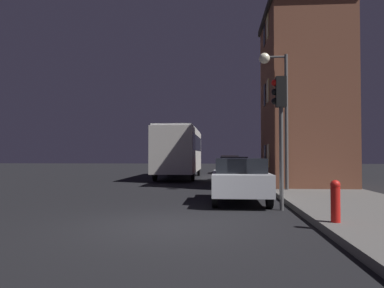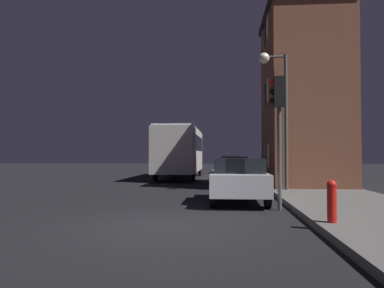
{
  "view_description": "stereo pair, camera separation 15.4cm",
  "coord_description": "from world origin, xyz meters",
  "px_view_note": "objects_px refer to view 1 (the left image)",
  "views": [
    {
      "loc": [
        1.21,
        -8.56,
        1.62
      ],
      "look_at": [
        -0.19,
        9.88,
        2.15
      ],
      "focal_mm": 35.0,
      "sensor_mm": 36.0,
      "label": 1
    },
    {
      "loc": [
        1.36,
        -8.55,
        1.62
      ],
      "look_at": [
        -0.19,
        9.88,
        2.15
      ],
      "focal_mm": 35.0,
      "sensor_mm": 36.0,
      "label": 2
    }
  ],
  "objects_px": {
    "bus": "(179,149)",
    "car_far_lane": "(229,164)",
    "fire_hydrant": "(335,200)",
    "bare_tree": "(300,146)",
    "car_near_lane": "(240,179)",
    "car_mid_lane": "(233,169)",
    "streetlamp": "(276,91)",
    "traffic_light": "(280,114)"
  },
  "relations": [
    {
      "from": "car_near_lane",
      "to": "bare_tree",
      "type": "bearing_deg",
      "value": 57.45
    },
    {
      "from": "car_near_lane",
      "to": "fire_hydrant",
      "type": "distance_m",
      "value": 4.89
    },
    {
      "from": "bus",
      "to": "car_near_lane",
      "type": "xyz_separation_m",
      "value": [
        3.5,
        -13.05,
        -1.25
      ]
    },
    {
      "from": "bare_tree",
      "to": "fire_hydrant",
      "type": "distance_m",
      "value": 9.36
    },
    {
      "from": "bare_tree",
      "to": "fire_hydrant",
      "type": "height_order",
      "value": "bare_tree"
    },
    {
      "from": "car_mid_lane",
      "to": "traffic_light",
      "type": "bearing_deg",
      "value": -85.14
    },
    {
      "from": "traffic_light",
      "to": "fire_hydrant",
      "type": "relative_size",
      "value": 4.33
    },
    {
      "from": "car_mid_lane",
      "to": "car_far_lane",
      "type": "height_order",
      "value": "car_far_lane"
    },
    {
      "from": "streetlamp",
      "to": "bus",
      "type": "bearing_deg",
      "value": 117.61
    },
    {
      "from": "bare_tree",
      "to": "bus",
      "type": "height_order",
      "value": "bare_tree"
    },
    {
      "from": "streetlamp",
      "to": "fire_hydrant",
      "type": "bearing_deg",
      "value": -89.19
    },
    {
      "from": "car_far_lane",
      "to": "fire_hydrant",
      "type": "height_order",
      "value": "car_far_lane"
    },
    {
      "from": "bare_tree",
      "to": "car_mid_lane",
      "type": "xyz_separation_m",
      "value": [
        -2.85,
        5.06,
        -1.22
      ]
    },
    {
      "from": "traffic_light",
      "to": "car_mid_lane",
      "type": "xyz_separation_m",
      "value": [
        -0.97,
        11.42,
        -2.04
      ]
    },
    {
      "from": "streetlamp",
      "to": "bare_tree",
      "type": "xyz_separation_m",
      "value": [
        1.27,
        1.54,
        -2.31
      ]
    },
    {
      "from": "car_mid_lane",
      "to": "car_far_lane",
      "type": "distance_m",
      "value": 10.34
    },
    {
      "from": "bare_tree",
      "to": "car_far_lane",
      "type": "xyz_separation_m",
      "value": [
        -2.84,
        15.41,
        -1.18
      ]
    },
    {
      "from": "streetlamp",
      "to": "traffic_light",
      "type": "relative_size",
      "value": 1.47
    },
    {
      "from": "car_near_lane",
      "to": "car_mid_lane",
      "type": "relative_size",
      "value": 0.92
    },
    {
      "from": "bare_tree",
      "to": "car_far_lane",
      "type": "relative_size",
      "value": 0.92
    },
    {
      "from": "car_far_lane",
      "to": "bare_tree",
      "type": "bearing_deg",
      "value": -79.56
    },
    {
      "from": "traffic_light",
      "to": "car_near_lane",
      "type": "bearing_deg",
      "value": 122.66
    },
    {
      "from": "streetlamp",
      "to": "bare_tree",
      "type": "relative_size",
      "value": 1.37
    },
    {
      "from": "traffic_light",
      "to": "fire_hydrant",
      "type": "height_order",
      "value": "traffic_light"
    },
    {
      "from": "bare_tree",
      "to": "car_mid_lane",
      "type": "distance_m",
      "value": 5.94
    },
    {
      "from": "streetlamp",
      "to": "fire_hydrant",
      "type": "relative_size",
      "value": 6.37
    },
    {
      "from": "bus",
      "to": "car_far_lane",
      "type": "relative_size",
      "value": 2.09
    },
    {
      "from": "traffic_light",
      "to": "car_near_lane",
      "type": "xyz_separation_m",
      "value": [
        -1.09,
        1.7,
        -2.02
      ]
    },
    {
      "from": "car_near_lane",
      "to": "car_far_lane",
      "type": "relative_size",
      "value": 0.9
    },
    {
      "from": "streetlamp",
      "to": "car_near_lane",
      "type": "relative_size",
      "value": 1.41
    },
    {
      "from": "bare_tree",
      "to": "traffic_light",
      "type": "bearing_deg",
      "value": -106.49
    },
    {
      "from": "fire_hydrant",
      "to": "bare_tree",
      "type": "bearing_deg",
      "value": 82.78
    },
    {
      "from": "car_far_lane",
      "to": "traffic_light",
      "type": "bearing_deg",
      "value": -87.47
    },
    {
      "from": "bus",
      "to": "fire_hydrant",
      "type": "distance_m",
      "value": 18.42
    },
    {
      "from": "traffic_light",
      "to": "bus",
      "type": "xyz_separation_m",
      "value": [
        -4.59,
        14.75,
        -0.77
      ]
    },
    {
      "from": "streetlamp",
      "to": "car_mid_lane",
      "type": "height_order",
      "value": "streetlamp"
    },
    {
      "from": "car_near_lane",
      "to": "car_mid_lane",
      "type": "bearing_deg",
      "value": 89.3
    },
    {
      "from": "traffic_light",
      "to": "car_far_lane",
      "type": "relative_size",
      "value": 0.86
    },
    {
      "from": "traffic_light",
      "to": "bare_tree",
      "type": "bearing_deg",
      "value": 73.51
    },
    {
      "from": "car_far_lane",
      "to": "streetlamp",
      "type": "bearing_deg",
      "value": -84.72
    },
    {
      "from": "bus",
      "to": "car_mid_lane",
      "type": "distance_m",
      "value": 5.08
    },
    {
      "from": "car_near_lane",
      "to": "car_far_lane",
      "type": "xyz_separation_m",
      "value": [
        0.13,
        20.06,
        0.02
      ]
    }
  ]
}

